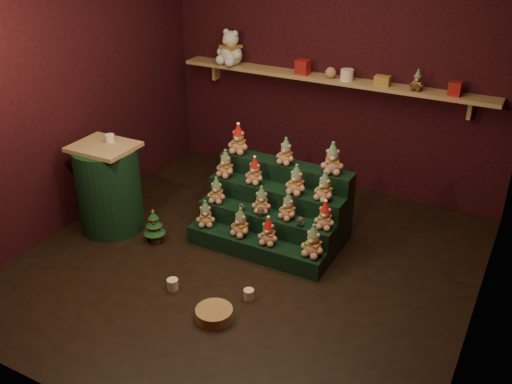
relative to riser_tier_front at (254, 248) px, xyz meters
The scene contains 41 objects.
ground 0.17m from the riser_tier_front, 91.73° to the right, with size 4.00×4.00×0.00m, color black.
back_wall 2.31m from the riser_tier_front, 90.13° to the left, with size 4.00×0.10×2.80m, color black.
front_wall 2.56m from the riser_tier_front, 90.11° to the right, with size 4.00×0.10×2.80m, color black.
left_wall 2.44m from the riser_tier_front, behind, with size 0.10×4.00×2.80m, color black.
right_wall 2.43m from the riser_tier_front, ahead, with size 0.10×4.00×2.80m, color black.
back_shelf 2.11m from the riser_tier_front, 90.15° to the left, with size 3.60×0.26×0.24m.
riser_tier_front is the anchor object (origin of this frame).
riser_tier_midfront 0.24m from the riser_tier_front, 90.00° to the left, with size 1.40×0.22×0.36m, color black.
riser_tier_midback 0.48m from the riser_tier_front, 90.00° to the left, with size 1.40×0.22×0.54m, color black.
riser_tier_back 0.71m from the riser_tier_front, 90.00° to the left, with size 1.40×0.22×0.72m, color black.
teddy_0 0.60m from the riser_tier_front, behind, with size 0.19×0.17×0.26m, color #A87B5D, non-canonical shape.
teddy_1 0.28m from the riser_tier_front, behind, with size 0.20×0.18×0.28m, color #A87B5D, non-canonical shape.
teddy_2 0.27m from the riser_tier_front, ahead, with size 0.19×0.17×0.27m, color #A87B5D, non-canonical shape.
teddy_3 0.64m from the riser_tier_front, ahead, with size 0.22×0.20×0.31m, color #A87B5D, non-canonical shape.
teddy_4 0.70m from the riser_tier_front, 159.27° to the left, with size 0.19×0.17×0.26m, color #A87B5D, non-canonical shape.
teddy_5 0.47m from the riser_tier_front, 101.88° to the left, with size 0.19×0.17×0.26m, color #A87B5D, non-canonical shape.
teddy_6 0.52m from the riser_tier_front, 45.66° to the left, with size 0.19×0.17×0.26m, color #A87B5D, non-canonical shape.
teddy_7 0.76m from the riser_tier_front, 21.51° to the left, with size 0.19×0.17×0.26m, color #A87B5D, non-canonical shape.
teddy_8 0.92m from the riser_tier_front, 142.42° to the left, with size 0.20×0.18×0.28m, color #A87B5D, non-canonical shape.
teddy_9 0.76m from the riser_tier_front, 117.92° to the left, with size 0.19×0.17×0.27m, color #A87B5D, non-canonical shape.
teddy_10 0.76m from the riser_tier_front, 62.04° to the left, with size 0.21×0.18×0.29m, color #A87B5D, non-canonical shape.
teddy_11 0.89m from the riser_tier_front, 39.61° to the left, with size 0.20×0.18×0.28m, color #A87B5D, non-canonical shape.
teddy_12 1.15m from the riser_tier_front, 129.40° to the left, with size 0.21×0.19×0.30m, color #A87B5D, non-canonical shape.
teddy_13 0.99m from the riser_tier_front, 89.47° to the left, with size 0.19×0.17×0.26m, color #A87B5D, non-canonical shape.
teddy_14 1.13m from the riser_tier_front, 53.16° to the left, with size 0.22×0.20×0.30m, color #A87B5D, non-canonical shape.
snow_globe_a 0.42m from the riser_tier_front, 145.08° to the left, with size 0.06×0.06×0.08m.
snow_globe_b 0.35m from the riser_tier_front, 94.96° to the left, with size 0.07×0.07×0.09m.
snow_globe_c 0.53m from the riser_tier_front, 22.00° to the left, with size 0.07×0.07×0.09m.
side_table 1.61m from the riser_tier_front, behind, with size 0.64×0.64×0.92m.
table_ornament 1.79m from the riser_tier_front, behind, with size 0.09×0.09×0.07m, color beige.
mini_christmas_tree 1.03m from the riser_tier_front, 166.75° to the right, with size 0.22×0.22×0.37m.
mug_left 0.89m from the riser_tier_front, 115.39° to the right, with size 0.10×0.10×0.10m, color beige.
mug_right 0.66m from the riser_tier_front, 65.74° to the right, with size 0.09×0.09×0.09m, color beige.
wicker_basket 0.98m from the riser_tier_front, 81.06° to the right, with size 0.31×0.31×0.10m, color #A98444.
white_bear 2.56m from the riser_tier_front, 125.89° to the left, with size 0.36×0.33×0.51m, color silver, non-canonical shape.
brown_bear 2.36m from the riser_tier_front, 60.55° to the left, with size 0.15×0.13×0.21m, color #492B18, non-canonical shape.
gift_tin_red_a 2.17m from the riser_tier_front, 100.34° to the left, with size 0.14×0.14×0.16m, color #B2201B.
gift_tin_cream 2.15m from the riser_tier_front, 83.09° to the left, with size 0.14×0.14×0.12m, color beige.
gift_tin_red_b 2.52m from the riser_tier_front, 52.02° to the left, with size 0.12×0.12×0.14m, color #B2201B.
shelf_plush_ball 2.14m from the riser_tier_front, 89.29° to the left, with size 0.12×0.12×0.12m, color #A87B5D.
scarf_gift_box 2.21m from the riser_tier_front, 70.70° to the left, with size 0.16×0.10×0.10m, color orange.
Camera 1 is at (2.19, -3.89, 3.04)m, focal length 40.00 mm.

